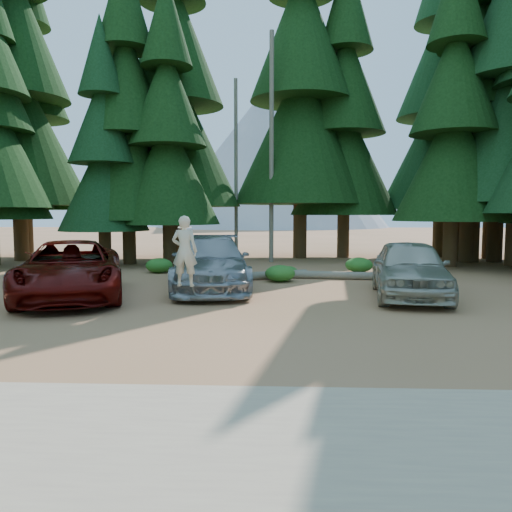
% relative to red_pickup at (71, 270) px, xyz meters
% --- Properties ---
extents(ground, '(160.00, 160.00, 0.00)m').
position_rel_red_pickup_xyz_m(ground, '(5.16, -2.80, -0.88)').
color(ground, '#996A41').
rests_on(ground, ground).
extents(gravel_strip, '(26.00, 3.50, 0.01)m').
position_rel_red_pickup_xyz_m(gravel_strip, '(5.16, -9.30, -0.88)').
color(gravel_strip, tan).
rests_on(gravel_strip, ground).
extents(forest_belt_north, '(36.00, 7.00, 22.00)m').
position_rel_red_pickup_xyz_m(forest_belt_north, '(5.16, 12.20, -0.88)').
color(forest_belt_north, black).
rests_on(forest_belt_north, ground).
extents(snag_front, '(0.24, 0.24, 12.00)m').
position_rel_red_pickup_xyz_m(snag_front, '(5.96, 11.70, 5.12)').
color(snag_front, '#685D53').
rests_on(snag_front, ground).
extents(snag_back, '(0.20, 0.20, 10.00)m').
position_rel_red_pickup_xyz_m(snag_back, '(3.96, 13.20, 4.12)').
color(snag_back, '#685D53').
rests_on(snag_back, ground).
extents(mountain_peak, '(48.00, 50.00, 28.00)m').
position_rel_red_pickup_xyz_m(mountain_peak, '(2.57, 85.43, 11.82)').
color(mountain_peak, '#95969D').
rests_on(mountain_peak, ground).
extents(red_pickup, '(4.81, 6.97, 1.77)m').
position_rel_red_pickup_xyz_m(red_pickup, '(0.00, 0.00, 0.00)').
color(red_pickup, '#530907').
rests_on(red_pickup, ground).
extents(silver_minivan_center, '(3.36, 6.54, 1.81)m').
position_rel_red_pickup_xyz_m(silver_minivan_center, '(4.03, 2.01, 0.02)').
color(silver_minivan_center, '#A0A3A8').
rests_on(silver_minivan_center, ground).
extents(silver_minivan_right, '(2.85, 5.54, 1.80)m').
position_rel_red_pickup_xyz_m(silver_minivan_right, '(10.41, 0.68, 0.02)').
color(silver_minivan_right, '#B7B3A2').
rests_on(silver_minivan_right, ground).
extents(frisbee_player, '(0.73, 0.50, 1.93)m').
position_rel_red_pickup_xyz_m(frisbee_player, '(3.79, -1.46, 0.70)').
color(frisbee_player, silver).
rests_on(frisbee_player, ground).
extents(log_left, '(4.22, 2.20, 0.32)m').
position_rel_red_pickup_xyz_m(log_left, '(5.43, 4.47, -0.72)').
color(log_left, '#685D53').
rests_on(log_left, ground).
extents(log_mid, '(3.46, 1.58, 0.30)m').
position_rel_red_pickup_xyz_m(log_mid, '(3.20, 7.70, -0.74)').
color(log_mid, '#685D53').
rests_on(log_mid, ground).
extents(log_right, '(4.80, 0.92, 0.31)m').
position_rel_red_pickup_xyz_m(log_right, '(8.49, 4.87, -0.73)').
color(log_right, '#685D53').
rests_on(log_right, ground).
extents(shrub_far_left, '(1.25, 1.25, 0.69)m').
position_rel_red_pickup_xyz_m(shrub_far_left, '(-1.55, 5.47, -0.54)').
color(shrub_far_left, '#21631D').
rests_on(shrub_far_left, ground).
extents(shrub_left, '(0.83, 0.83, 0.46)m').
position_rel_red_pickup_xyz_m(shrub_left, '(-1.66, 7.20, -0.66)').
color(shrub_left, '#21631D').
rests_on(shrub_left, ground).
extents(shrub_center_left, '(1.17, 1.17, 0.64)m').
position_rel_red_pickup_xyz_m(shrub_center_left, '(1.11, 6.67, -0.56)').
color(shrub_center_left, '#21631D').
rests_on(shrub_center_left, ground).
extents(shrub_center_right, '(0.80, 0.80, 0.44)m').
position_rel_red_pickup_xyz_m(shrub_center_right, '(6.75, 5.52, -0.67)').
color(shrub_center_right, '#21631D').
rests_on(shrub_center_right, ground).
extents(shrub_right, '(1.15, 1.15, 0.63)m').
position_rel_red_pickup_xyz_m(shrub_right, '(6.41, 4.06, -0.57)').
color(shrub_right, '#21631D').
rests_on(shrub_right, ground).
extents(shrub_far_right, '(1.20, 1.20, 0.66)m').
position_rel_red_pickup_xyz_m(shrub_far_right, '(9.90, 7.20, -0.55)').
color(shrub_far_right, '#21631D').
rests_on(shrub_far_right, ground).
extents(shrub_edge_west, '(0.95, 0.95, 0.52)m').
position_rel_red_pickup_xyz_m(shrub_edge_west, '(-3.07, 5.17, -0.62)').
color(shrub_edge_west, '#21631D').
rests_on(shrub_edge_west, ground).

